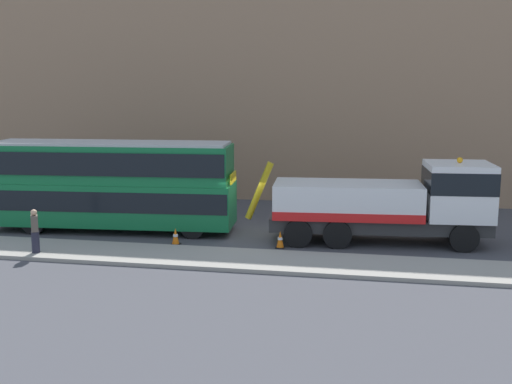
% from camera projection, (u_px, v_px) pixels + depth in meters
% --- Properties ---
extents(ground_plane, '(120.00, 120.00, 0.00)m').
position_uv_depth(ground_plane, '(253.00, 235.00, 27.94)').
color(ground_plane, '#424247').
extents(near_kerb, '(60.00, 2.80, 0.15)m').
position_uv_depth(near_kerb, '(232.00, 259.00, 23.87)').
color(near_kerb, gray).
rests_on(near_kerb, ground_plane).
extents(building_facade, '(60.00, 1.50, 16.00)m').
position_uv_depth(building_facade, '(283.00, 57.00, 35.16)').
color(building_facade, '#9E7A5B').
rests_on(building_facade, ground_plane).
extents(recovery_tow_truck, '(10.22, 3.31, 3.67)m').
position_uv_depth(recovery_tow_truck, '(390.00, 202.00, 26.27)').
color(recovery_tow_truck, '#2D2D2D').
rests_on(recovery_tow_truck, ground_plane).
extents(double_decker_bus, '(11.17, 3.37, 4.06)m').
position_uv_depth(double_decker_bus, '(112.00, 182.00, 28.41)').
color(double_decker_bus, '#146B38').
rests_on(double_decker_bus, ground_plane).
extents(pedestrian_onlooker, '(0.43, 0.48, 1.71)m').
position_uv_depth(pedestrian_onlooker, '(35.00, 232.00, 24.38)').
color(pedestrian_onlooker, '#232333').
rests_on(pedestrian_onlooker, near_kerb).
extents(traffic_cone_near_bus, '(0.36, 0.36, 0.72)m').
position_uv_depth(traffic_cone_near_bus, '(176.00, 237.00, 26.25)').
color(traffic_cone_near_bus, orange).
rests_on(traffic_cone_near_bus, ground_plane).
extents(traffic_cone_midway, '(0.36, 0.36, 0.72)m').
position_uv_depth(traffic_cone_midway, '(280.00, 240.00, 25.72)').
color(traffic_cone_midway, orange).
rests_on(traffic_cone_midway, ground_plane).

